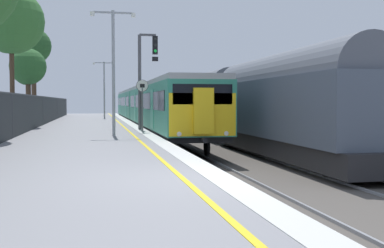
{
  "coord_description": "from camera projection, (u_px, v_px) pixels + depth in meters",
  "views": [
    {
      "loc": [
        -2.03,
        -9.17,
        1.51
      ],
      "look_at": [
        1.77,
        9.5,
        0.63
      ],
      "focal_mm": 44.37,
      "sensor_mm": 36.0,
      "label": 1
    }
  ],
  "objects": [
    {
      "name": "ground",
      "position": [
        322.0,
        203.0,
        10.0
      ],
      "size": [
        17.4,
        110.0,
        1.21
      ],
      "color": "gray"
    },
    {
      "name": "commuter_train_at_platform",
      "position": [
        147.0,
        105.0,
        38.68
      ],
      "size": [
        2.83,
        41.59,
        3.81
      ],
      "color": "#2D846B",
      "rests_on": "ground"
    },
    {
      "name": "freight_train_adjacent_track",
      "position": [
        205.0,
        102.0,
        35.83
      ],
      "size": [
        2.6,
        45.55,
        4.6
      ],
      "color": "#232326",
      "rests_on": "ground"
    },
    {
      "name": "signal_gantry",
      "position": [
        144.0,
        70.0,
        25.91
      ],
      "size": [
        1.1,
        0.24,
        5.23
      ],
      "color": "#47474C",
      "rests_on": "ground"
    },
    {
      "name": "speed_limit_sign",
      "position": [
        142.0,
        99.0,
        23.5
      ],
      "size": [
        0.59,
        0.08,
        2.62
      ],
      "color": "#59595B",
      "rests_on": "ground"
    },
    {
      "name": "platform_lamp_mid",
      "position": [
        113.0,
        62.0,
        21.19
      ],
      "size": [
        2.0,
        0.2,
        5.59
      ],
      "color": "#93999E",
      "rests_on": "ground"
    },
    {
      "name": "platform_lamp_far",
      "position": [
        104.0,
        85.0,
        43.67
      ],
      "size": [
        2.0,
        0.2,
        5.22
      ],
      "color": "#93999E",
      "rests_on": "ground"
    },
    {
      "name": "background_tree_left",
      "position": [
        11.0,
        23.0,
        29.09
      ],
      "size": [
        4.03,
        4.03,
        8.51
      ],
      "color": "#473323",
      "rests_on": "ground"
    },
    {
      "name": "background_tree_centre",
      "position": [
        28.0,
        68.0,
        37.1
      ],
      "size": [
        2.83,
        2.83,
        5.71
      ],
      "color": "#473323",
      "rests_on": "ground"
    },
    {
      "name": "background_tree_back",
      "position": [
        32.0,
        48.0,
        43.48
      ],
      "size": [
        3.31,
        3.41,
        8.31
      ],
      "color": "#473323",
      "rests_on": "ground"
    }
  ]
}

